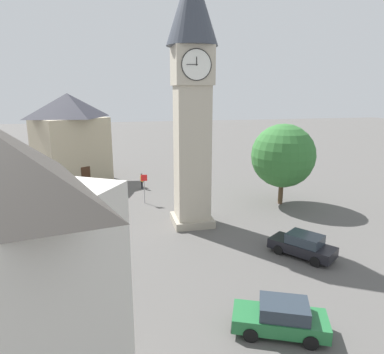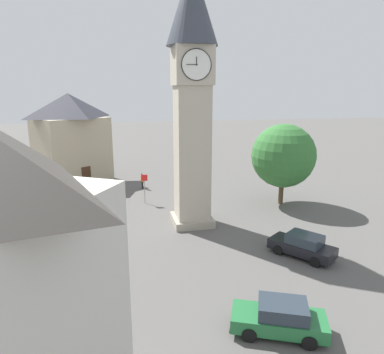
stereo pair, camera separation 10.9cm
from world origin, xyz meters
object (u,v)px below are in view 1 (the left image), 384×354
car_silver_kerb (303,245)px  pedestrian (142,180)px  clock_tower (192,78)px  building_terrace_right (70,137)px  car_blue_kerb (281,318)px  road_sign (144,184)px  car_red_corner (44,286)px  tree (283,156)px

car_silver_kerb → pedestrian: 20.65m
clock_tower → building_terrace_right: 21.14m
car_blue_kerb → road_sign: (4.17, -19.90, 1.14)m
pedestrian → road_sign: bearing=88.1°
car_blue_kerb → road_sign: bearing=-78.2°
car_blue_kerb → car_red_corner: bearing=-25.3°
clock_tower → car_silver_kerb: (-5.71, 7.23, -10.60)m
car_red_corner → tree: (-19.08, -11.95, 3.87)m
clock_tower → pedestrian: size_ratio=11.52×
clock_tower → pedestrian: bearing=-74.9°
car_blue_kerb → tree: (-8.47, -16.97, 3.87)m
car_blue_kerb → tree: bearing=-116.5°
road_sign → car_blue_kerb: bearing=101.8°
road_sign → car_silver_kerb: bearing=123.9°
clock_tower → car_blue_kerb: size_ratio=4.37×
building_terrace_right → road_sign: 13.71m
tree → building_terrace_right: 24.53m
car_silver_kerb → building_terrace_right: building_terrace_right is taller
car_red_corner → building_terrace_right: building_terrace_right is taller
tree → building_terrace_right: bearing=-34.4°
building_terrace_right → road_sign: (-7.58, 10.93, -3.32)m
car_red_corner → pedestrian: pedestrian is taller
building_terrace_right → car_red_corner: bearing=92.5°
pedestrian → road_sign: size_ratio=0.60×
clock_tower → road_sign: (3.27, -6.14, -9.47)m
clock_tower → car_silver_kerb: 14.05m
clock_tower → car_blue_kerb: (-0.90, 13.76, -10.60)m
building_terrace_right → road_sign: size_ratio=3.66×
car_silver_kerb → clock_tower: bearing=-51.7°
car_blue_kerb → clock_tower: bearing=-86.3°
clock_tower → car_red_corner: bearing=42.0°
car_silver_kerb → tree: tree is taller
pedestrian → tree: bearing=146.6°
car_red_corner → building_terrace_right: 26.21m
clock_tower → tree: 11.98m
car_blue_kerb → building_terrace_right: building_terrace_right is taller
clock_tower → tree: size_ratio=2.57×
pedestrian → road_sign: 5.38m
car_silver_kerb → car_red_corner: same height
pedestrian → tree: (-12.47, 8.23, 3.62)m
clock_tower → road_sign: size_ratio=6.96×
car_silver_kerb → building_terrace_right: 29.74m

